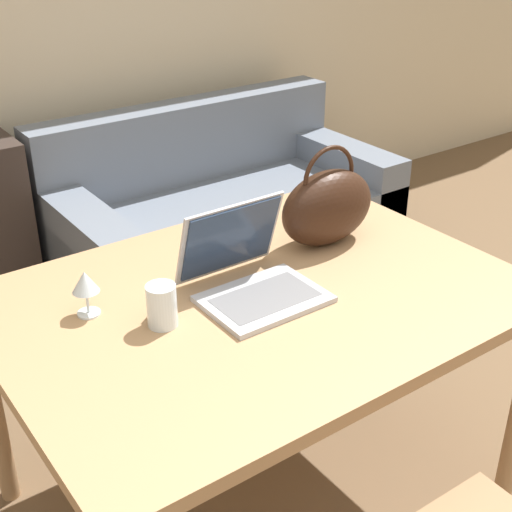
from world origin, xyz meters
name	(u,v)px	position (x,y,z in m)	size (l,w,h in m)	color
dining_table	(258,316)	(0.11, 0.84, 0.69)	(1.45, 1.06, 0.77)	#A87F56
couch	(220,219)	(0.88, 2.23, 0.28)	(1.69, 0.88, 0.82)	slate
laptop	(248,270)	(0.10, 0.87, 0.83)	(0.33, 0.33, 0.25)	#ADADB2
drinking_glass	(162,306)	(-0.19, 0.85, 0.83)	(0.08, 0.08, 0.12)	silver
wine_glass	(85,284)	(-0.32, 1.02, 0.86)	(0.07, 0.07, 0.13)	silver
handbag	(327,206)	(0.48, 0.97, 0.89)	(0.34, 0.17, 0.33)	black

